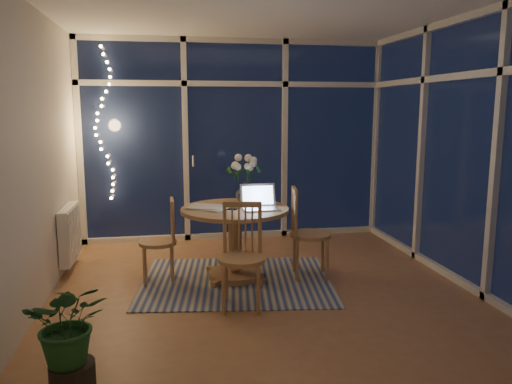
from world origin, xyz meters
The scene contains 25 objects.
floor centered at (0.00, 0.00, 0.00)m, with size 4.00×4.00×0.00m, color #975F42.
ceiling centered at (0.00, 0.00, 2.60)m, with size 4.00×4.00×0.00m, color white.
wall_back centered at (0.00, 2.00, 1.30)m, with size 4.00×0.04×2.60m, color silver.
wall_front centered at (0.00, -2.00, 1.30)m, with size 4.00×0.04×2.60m, color silver.
wall_left centered at (-2.00, 0.00, 1.30)m, with size 0.04×4.00×2.60m, color silver.
wall_right centered at (2.00, 0.00, 1.30)m, with size 0.04×4.00×2.60m, color silver.
window_wall_back centered at (0.00, 1.96, 1.30)m, with size 4.00×0.10×2.60m, color silver.
window_wall_right centered at (1.96, 0.00, 1.30)m, with size 0.10×4.00×2.60m, color silver.
radiator centered at (-1.94, 0.90, 0.40)m, with size 0.10×0.70×0.58m, color white.
fairy_lights centered at (-1.65, 1.88, 1.52)m, with size 0.24×0.10×1.85m, color #FFBA66, non-canonical shape.
garden_patio centered at (0.50, 5.00, -0.06)m, with size 12.00×6.00×0.10m, color black.
garden_fence centered at (0.00, 5.50, 0.90)m, with size 11.00×0.08×1.80m, color #381F14.
neighbour_roof centered at (0.30, 8.50, 2.20)m, with size 7.00×3.00×2.20m, color #31333A.
garden_shrubs centered at (-0.80, 3.40, 0.45)m, with size 0.90×0.90×0.90m, color #193116.
rug centered at (-0.23, 0.21, 0.01)m, with size 1.88×1.51×0.01m, color #BDB099.
dining_table centered at (-0.23, 0.31, 0.37)m, with size 1.08×1.08×0.74m, color #AB834D.
chair_left centered at (-1.01, 0.36, 0.42)m, with size 0.39×0.39×0.85m, color #AB834D.
chair_right centered at (0.53, 0.22, 0.47)m, with size 0.44×0.44×0.94m, color #AB834D.
chair_front centered at (-0.28, -0.46, 0.46)m, with size 0.43×0.43×0.93m, color #AB834D.
laptop centered at (0.00, 0.18, 0.87)m, with size 0.35×0.30×0.26m, color silver, non-canonical shape.
flower_vase centered at (-0.08, 0.61, 0.84)m, with size 0.20×0.20×0.21m, color silver.
bowl centered at (0.04, 0.44, 0.76)m, with size 0.15×0.15×0.04m, color silver.
newspapers centered at (-0.50, 0.36, 0.75)m, with size 0.37×0.28×0.02m, color silver.
phone centered at (-0.27, 0.23, 0.74)m, with size 0.11×0.05×0.01m, color black.
potted_plant centered at (-1.51, -1.52, 0.38)m, with size 0.54×0.47×0.76m, color #1B4E22.
Camera 1 is at (-0.88, -4.54, 1.72)m, focal length 35.00 mm.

